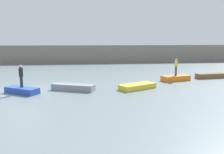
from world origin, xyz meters
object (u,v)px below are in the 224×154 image
rowboat_blue (22,90)px  rowboat_yellow (137,86)px  rowboat_brown (211,76)px  person_yellow_shirt (176,66)px  rowboat_orange (176,78)px  person_dark_shirt (21,75)px  rowboat_grey (73,87)px

rowboat_blue → rowboat_yellow: rowboat_blue is taller
rowboat_brown → rowboat_blue: bearing=-171.9°
rowboat_yellow → person_yellow_shirt: (4.75, 3.43, 1.26)m
rowboat_orange → person_dark_shirt: 14.59m
rowboat_orange → person_yellow_shirt: bearing=0.0°
rowboat_brown → person_yellow_shirt: 4.67m
rowboat_grey → person_yellow_shirt: bearing=41.1°
rowboat_blue → person_yellow_shirt: bearing=48.8°
rowboat_blue → rowboat_brown: (18.38, 5.05, 0.03)m
rowboat_orange → rowboat_brown: bearing=-3.7°
rowboat_blue → rowboat_brown: bearing=48.2°
rowboat_grey → rowboat_blue: bearing=-147.5°
rowboat_brown → person_dark_shirt: 19.09m
rowboat_orange → rowboat_brown: (4.39, 1.05, 0.01)m
rowboat_grey → rowboat_orange: bearing=41.1°
rowboat_blue → rowboat_grey: rowboat_grey is taller
rowboat_brown → person_dark_shirt: size_ratio=1.91×
rowboat_orange → person_dark_shirt: size_ratio=1.68×
rowboat_orange → rowboat_brown: 4.51m
rowboat_yellow → rowboat_brown: (9.14, 4.48, 0.05)m
rowboat_orange → person_yellow_shirt: 1.22m
rowboat_orange → person_dark_shirt: person_dark_shirt is taller
rowboat_yellow → rowboat_orange: rowboat_orange is taller
person_dark_shirt → rowboat_brown: bearing=15.4°
rowboat_grey → person_yellow_shirt: person_yellow_shirt is taller
rowboat_blue → person_dark_shirt: person_dark_shirt is taller
rowboat_brown → rowboat_orange: bearing=-173.8°
rowboat_blue → person_yellow_shirt: (13.99, 4.00, 1.24)m
person_yellow_shirt → rowboat_orange: bearing=0.0°
rowboat_grey → person_dark_shirt: bearing=-147.5°
rowboat_orange → person_dark_shirt: bearing=178.8°
rowboat_yellow → rowboat_orange: bearing=7.2°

